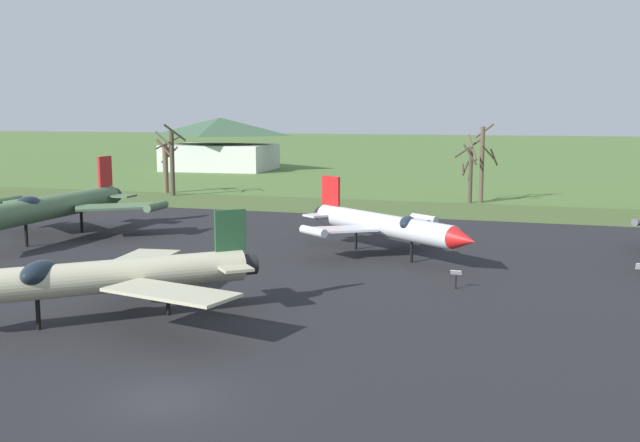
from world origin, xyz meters
name	(u,v)px	position (x,y,z in m)	size (l,w,h in m)	color
ground_plane	(164,400)	(0.00, 0.00, 0.00)	(600.00, 600.00, 0.00)	#4C6B33
asphalt_apron	(318,287)	(0.00, 16.43, 0.03)	(76.61, 54.78, 0.05)	black
grass_verge_strip	(423,210)	(0.00, 49.82, 0.03)	(136.61, 12.00, 0.06)	#45592C
jet_fighter_front_right	(385,225)	(1.55, 25.74, 2.09)	(12.89, 10.52, 4.83)	silver
info_placard_front_right	(456,277)	(7.06, 18.06, 0.67)	(0.59, 0.25, 1.06)	black
jet_fighter_rear_center	(94,277)	(-7.19, 6.86, 2.13)	(13.63, 13.09, 4.74)	#B7B293
jet_fighter_rear_left	(51,207)	(-22.87, 24.49, 2.48)	(13.81, 18.31, 5.74)	#4C6B47
bare_tree_far_left	(166,165)	(-31.10, 56.04, 3.30)	(2.28, 2.34, 6.29)	brown
bare_tree_left_of_center	(172,159)	(-28.80, 53.26, 4.16)	(3.98, 3.99, 8.06)	#42382D
bare_tree_center	(469,170)	(3.50, 56.90, 3.39)	(2.66, 2.81, 6.55)	#42382D
bare_tree_right_of_center	(482,161)	(4.70, 57.37, 4.35)	(3.17, 2.69, 8.18)	brown
visitor_building	(220,144)	(-40.29, 90.38, 4.24)	(18.17, 14.63, 8.51)	beige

